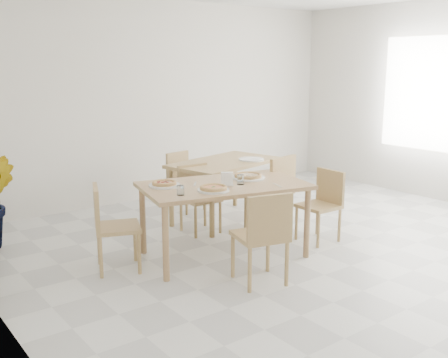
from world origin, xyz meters
TOP-DOWN VIEW (x-y plane):
  - main_table at (-0.81, 0.98)m, footprint 1.78×1.26m
  - chair_south at (-0.98, 0.18)m, footprint 0.51×0.51m
  - chair_north at (-0.56, 1.82)m, footprint 0.40×0.40m
  - chair_west at (-1.90, 1.31)m, footprint 0.52×0.52m
  - chair_east at (0.36, 0.71)m, footprint 0.39×0.39m
  - plate_margherita at (-1.07, 0.79)m, footprint 0.30×0.30m
  - plate_mushroom at (-0.46, 1.02)m, footprint 0.35×0.35m
  - plate_pepperoni at (-1.34, 1.24)m, footprint 0.31×0.31m
  - pizza_margherita at (-1.07, 0.79)m, footprint 0.32×0.32m
  - pizza_mushroom at (-0.46, 1.02)m, footprint 0.36×0.36m
  - pizza_pepperoni at (-1.34, 1.24)m, footprint 0.27×0.27m
  - tumbler_a at (-1.40, 0.85)m, footprint 0.07×0.07m
  - tumbler_b at (-0.69, 0.86)m, footprint 0.07×0.07m
  - napkin_holder at (-0.85, 0.87)m, footprint 0.14×0.13m
  - fork_a at (-0.44, 0.60)m, footprint 0.07×0.19m
  - fork_b at (-1.05, 1.13)m, footprint 0.13×0.16m
  - second_table at (-0.05, 1.96)m, footprint 1.51×1.08m
  - chair_back_s at (0.15, 1.27)m, footprint 0.51×0.51m
  - chair_back_n at (-0.20, 2.70)m, footprint 0.44×0.44m
  - plate_empty at (0.25, 1.81)m, footprint 0.31×0.31m

SIDE VIEW (x-z plane):
  - chair_back_n at x=-0.20m, z-range 0.06..0.83m
  - chair_north at x=-0.56m, z-range 0.06..0.84m
  - chair_east at x=0.36m, z-range 0.06..0.84m
  - chair_west at x=-1.90m, z-range 0.07..0.88m
  - chair_south at x=-0.98m, z-range 0.07..0.91m
  - chair_back_s at x=0.15m, z-range 0.07..0.96m
  - second_table at x=-0.05m, z-range 0.28..1.03m
  - main_table at x=-0.81m, z-range 0.30..1.05m
  - fork_a at x=-0.44m, z-range 0.75..0.76m
  - fork_b at x=-1.05m, z-range 0.75..0.76m
  - plate_margherita at x=-1.07m, z-range 0.75..0.77m
  - plate_mushroom at x=-0.46m, z-range 0.75..0.77m
  - plate_pepperoni at x=-1.34m, z-range 0.75..0.77m
  - plate_empty at x=0.25m, z-range 0.75..0.77m
  - pizza_margherita at x=-1.07m, z-range 0.76..0.80m
  - pizza_mushroom at x=-0.46m, z-range 0.77..0.80m
  - pizza_pepperoni at x=-1.34m, z-range 0.77..0.80m
  - tumbler_a at x=-1.40m, z-range 0.75..0.84m
  - tumbler_b at x=-0.69m, z-range 0.75..0.85m
  - napkin_holder at x=-0.85m, z-range 0.75..0.89m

